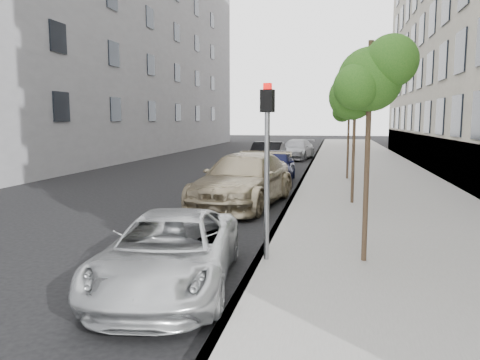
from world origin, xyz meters
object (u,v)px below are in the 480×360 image
(sedan_rear, at_px, (296,150))
(sedan_black, at_px, (267,156))
(minivan, at_px, (170,252))
(sedan_blue, at_px, (275,165))
(tree_far, at_px, (350,106))
(signal_pole, at_px, (267,152))
(tree_mid, at_px, (356,89))
(suv, at_px, (243,180))
(tree_near, at_px, (371,80))

(sedan_rear, bearing_deg, sedan_black, -90.49)
(minivan, relative_size, sedan_blue, 1.01)
(minivan, xyz_separation_m, sedan_blue, (0.00, 14.19, 0.13))
(tree_far, height_order, signal_pole, tree_far)
(sedan_blue, bearing_deg, tree_far, 7.30)
(sedan_black, bearing_deg, minivan, -85.95)
(tree_mid, bearing_deg, minivan, -111.90)
(tree_mid, height_order, sedan_rear, tree_mid)
(sedan_black, bearing_deg, signal_pole, -81.13)
(sedan_blue, bearing_deg, signal_pole, -86.24)
(tree_mid, distance_m, minivan, 9.47)
(suv, bearing_deg, tree_near, -52.16)
(sedan_black, bearing_deg, sedan_rear, 82.18)
(tree_mid, bearing_deg, signal_pole, -105.55)
(signal_pole, xyz_separation_m, minivan, (-1.44, -1.49, -1.61))
(sedan_black, bearing_deg, suv, -85.03)
(tree_far, xyz_separation_m, sedan_blue, (-3.33, -0.59, -2.73))
(tree_near, xyz_separation_m, sedan_black, (-4.42, 17.62, -2.79))
(tree_mid, bearing_deg, tree_near, -90.00)
(tree_far, distance_m, minivan, 15.41)
(tree_mid, xyz_separation_m, suv, (-3.58, -0.41, -2.96))
(signal_pole, height_order, minivan, signal_pole)
(tree_far, bearing_deg, signal_pole, -98.09)
(tree_far, bearing_deg, minivan, -102.69)
(minivan, bearing_deg, sedan_black, 85.71)
(tree_near, xyz_separation_m, sedan_blue, (-3.33, 12.41, -2.82))
(tree_near, distance_m, signal_pole, 2.33)
(tree_near, height_order, suv, tree_near)
(tree_mid, bearing_deg, sedan_blue, 119.36)
(suv, distance_m, sedan_blue, 6.33)
(tree_near, relative_size, sedan_black, 0.88)
(signal_pole, bearing_deg, sedan_rear, 104.26)
(tree_near, xyz_separation_m, suv, (-3.58, 6.09, -2.72))
(tree_near, xyz_separation_m, signal_pole, (-1.89, -0.29, -1.34))
(tree_mid, xyz_separation_m, tree_far, (-0.00, 6.50, -0.32))
(tree_near, height_order, tree_mid, tree_mid)
(tree_far, xyz_separation_m, suv, (-3.58, -6.91, -2.63))
(tree_mid, xyz_separation_m, sedan_rear, (-3.33, 18.33, -3.10))
(tree_far, bearing_deg, tree_near, -90.00)
(signal_pole, bearing_deg, sedan_black, 109.03)
(tree_mid, relative_size, suv, 0.77)
(signal_pole, distance_m, minivan, 2.63)
(tree_far, distance_m, signal_pole, 13.48)
(tree_near, height_order, signal_pole, tree_near)
(sedan_blue, bearing_deg, sedan_black, 99.19)
(sedan_blue, bearing_deg, sedan_rear, 87.30)
(signal_pole, height_order, sedan_black, signal_pole)
(minivan, xyz_separation_m, sedan_rear, (0.00, 26.61, 0.09))
(tree_near, distance_m, tree_far, 13.00)
(tree_mid, relative_size, tree_far, 1.09)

